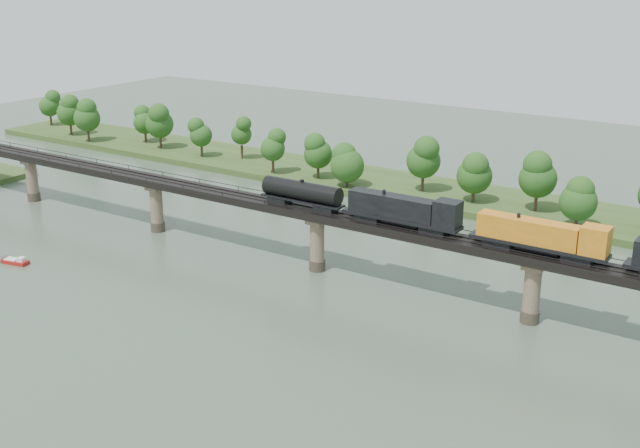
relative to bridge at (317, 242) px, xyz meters
The scene contains 7 objects.
ground 30.49m from the bridge, 90.00° to the right, with size 400.00×400.00×0.00m, color #394838.
far_bank 55.20m from the bridge, 90.00° to the left, with size 300.00×24.00×1.60m, color #2E451B.
bridge is the anchor object (origin of this frame).
bridge_superstructure 6.33m from the bridge, 90.00° to the left, with size 220.00×4.90×0.75m.
far_treeline 51.30m from the bridge, 99.23° to the left, with size 289.06×17.54×13.60m.
freight_train 33.82m from the bridge, ahead, with size 85.90×3.35×5.91m.
motorboat 56.62m from the bridge, 149.73° to the right, with size 5.46×2.83×1.46m.
Camera 1 is at (75.63, -83.55, 54.45)m, focal length 45.00 mm.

